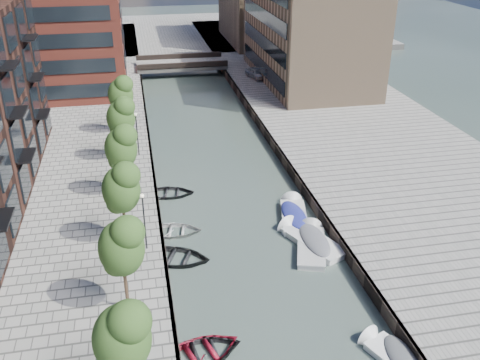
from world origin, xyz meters
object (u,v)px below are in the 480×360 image
object	(u,v)px
tree_3	(121,186)
sloop_1	(175,261)
tree_2	(121,245)
sloop_2	(198,359)
sloop_3	(174,233)
car	(256,73)
motorboat_4	(309,239)
motorboat_2	(311,244)
tree_1	(122,335)
tree_4	(121,146)
sloop_4	(169,195)
motorboat_3	(294,214)
bridge	(181,64)
tree_5	(121,116)
sloop_0	(202,357)
tree_6	(120,93)
motorboat_1	(398,359)

from	to	relation	value
tree_3	sloop_1	distance (m)	6.30
tree_3	tree_2	bearing A→B (deg)	-90.00
sloop_2	sloop_3	distance (m)	12.80
car	motorboat_4	bearing A→B (deg)	-112.79
sloop_2	motorboat_2	bearing A→B (deg)	-63.64
tree_1	sloop_1	size ratio (longest dim) A/B	1.21
car	sloop_2	bearing A→B (deg)	-121.70
tree_4	sloop_4	size ratio (longest dim) A/B	1.38
tree_2	motorboat_3	distance (m)	16.78
bridge	tree_5	xyz separation A→B (m)	(-8.50, -33.00, 3.92)
tree_1	motorboat_3	world-z (taller)	tree_1
tree_2	tree_5	bearing A→B (deg)	90.00
sloop_0	sloop_1	distance (m)	9.16
sloop_3	motorboat_4	bearing A→B (deg)	-98.70
motorboat_2	motorboat_4	size ratio (longest dim) A/B	0.98
sloop_2	tree_3	bearing A→B (deg)	-0.41
tree_3	sloop_3	bearing A→B (deg)	33.17
sloop_1	car	world-z (taller)	car
sloop_2	sloop_0	bearing A→B (deg)	-81.58
tree_4	tree_3	bearing A→B (deg)	-90.00
sloop_1	motorboat_3	distance (m)	10.44
tree_3	motorboat_3	distance (m)	13.95
tree_3	sloop_0	xyz separation A→B (m)	(3.68, -10.52, -5.31)
sloop_3	sloop_4	world-z (taller)	sloop_4
sloop_1	motorboat_2	size ratio (longest dim) A/B	0.86
tree_6	sloop_1	distance (m)	23.20
tree_2	tree_3	distance (m)	7.00
bridge	sloop_4	size ratio (longest dim) A/B	3.02
tree_2	motorboat_2	bearing A→B (deg)	23.82
motorboat_2	car	world-z (taller)	car
sloop_0	motorboat_3	size ratio (longest dim) A/B	0.80
tree_3	bridge	bearing A→B (deg)	79.75
motorboat_4	motorboat_1	bearing A→B (deg)	-85.46
tree_4	tree_6	world-z (taller)	same
sloop_0	motorboat_3	distance (m)	16.02
tree_4	motorboat_4	size ratio (longest dim) A/B	1.02
tree_2	car	xyz separation A→B (m)	(18.02, 45.70, -3.59)
bridge	motorboat_4	distance (m)	48.17
car	sloop_1	bearing A→B (deg)	-125.68
motorboat_3	car	distance (m)	36.41
sloop_1	sloop_3	xyz separation A→B (m)	(0.22, 3.54, 0.00)
bridge	sloop_3	xyz separation A→B (m)	(-5.18, -44.83, -1.39)
tree_1	sloop_3	xyz separation A→B (m)	(3.32, 16.17, -5.31)
tree_3	sloop_2	distance (m)	12.37
tree_3	tree_4	size ratio (longest dim) A/B	1.00
tree_2	sloop_4	xyz separation A→B (m)	(3.49, 15.26, -5.31)
bridge	car	bearing A→B (deg)	-41.09
tree_6	sloop_2	size ratio (longest dim) A/B	1.21
motorboat_4	sloop_2	bearing A→B (deg)	-133.92
tree_3	sloop_0	bearing A→B (deg)	-70.73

